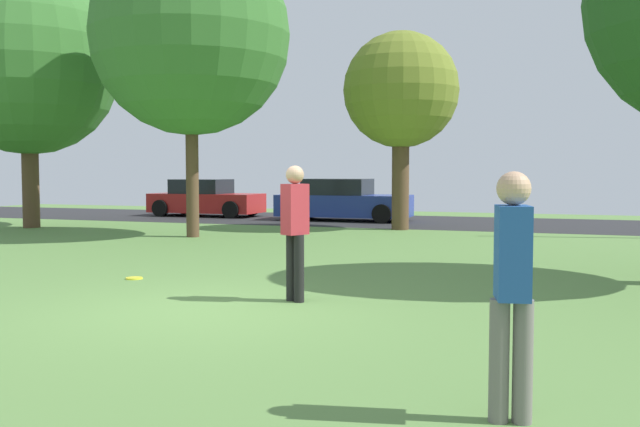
% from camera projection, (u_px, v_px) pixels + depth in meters
% --- Properties ---
extents(ground_plane, '(44.00, 44.00, 0.00)m').
position_uv_depth(ground_plane, '(203.00, 310.00, 8.82)').
color(ground_plane, '#5B8442').
extents(road_strip, '(44.00, 6.40, 0.01)m').
position_uv_depth(road_strip, '(434.00, 222.00, 23.88)').
color(road_strip, '#28282B').
rests_on(road_strip, ground_plane).
extents(oak_tree_center, '(5.19, 5.19, 7.85)m').
position_uv_depth(oak_tree_center, '(191.00, 36.00, 18.27)').
color(oak_tree_center, brown).
rests_on(oak_tree_center, ground_plane).
extents(birch_tree_lone, '(3.40, 3.40, 5.82)m').
position_uv_depth(birch_tree_lone, '(401.00, 91.00, 20.65)').
color(birch_tree_lone, brown).
rests_on(birch_tree_lone, ground_plane).
extents(maple_tree_near, '(5.47, 5.47, 7.70)m').
position_uv_depth(maple_tree_near, '(28.00, 65.00, 21.34)').
color(maple_tree_near, brown).
rests_on(maple_tree_near, ground_plane).
extents(person_catcher, '(0.35, 0.39, 1.82)m').
position_uv_depth(person_catcher, '(295.00, 225.00, 9.37)').
color(person_catcher, black).
rests_on(person_catcher, ground_plane).
extents(person_bystander, '(0.30, 0.36, 1.75)m').
position_uv_depth(person_bystander, '(512.00, 284.00, 4.84)').
color(person_bystander, slate).
rests_on(person_bystander, ground_plane).
extents(frisbee_disc, '(0.27, 0.27, 0.03)m').
position_uv_depth(frisbee_disc, '(134.00, 278.00, 11.37)').
color(frisbee_disc, yellow).
rests_on(frisbee_disc, ground_plane).
extents(parked_car_red, '(4.24, 1.99, 1.42)m').
position_uv_depth(parked_car_red, '(205.00, 199.00, 27.02)').
color(parked_car_red, '#B21E1E').
rests_on(parked_car_red, ground_plane).
extents(parked_car_blue, '(4.58, 2.10, 1.46)m').
position_uv_depth(parked_car_blue, '(343.00, 201.00, 24.66)').
color(parked_car_blue, '#233893').
rests_on(parked_car_blue, ground_plane).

